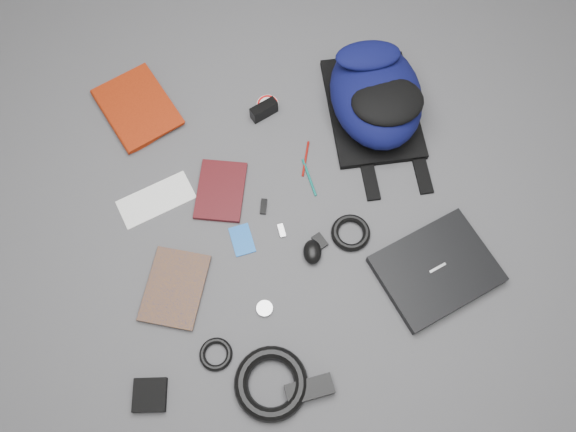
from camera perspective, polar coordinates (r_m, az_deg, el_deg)
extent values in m
plane|color=#4F4F51|center=(1.67, 0.00, -0.26)|extent=(4.00, 4.00, 0.00)
cube|color=black|center=(1.66, 14.83, -5.27)|extent=(0.37, 0.32, 0.03)
imported|color=maroon|center=(1.89, -17.74, 9.01)|extent=(0.28, 0.32, 0.03)
imported|color=#A55D0B|center=(1.65, -14.08, -6.59)|extent=(0.24, 0.27, 0.02)
cube|color=white|center=(1.74, -13.25, 1.62)|extent=(0.24, 0.15, 0.00)
cube|color=#390B0D|center=(1.71, -6.84, 2.58)|extent=(0.20, 0.23, 0.02)
cube|color=black|center=(1.82, -2.46, 10.69)|extent=(0.09, 0.06, 0.05)
cylinder|color=silver|center=(1.86, -2.08, 11.30)|extent=(0.07, 0.07, 0.00)
cylinder|color=#0B685D|center=(1.72, 2.17, 3.95)|extent=(0.01, 0.13, 0.01)
cylinder|color=maroon|center=(1.75, 1.80, 5.84)|extent=(0.05, 0.12, 0.01)
cube|color=blue|center=(1.65, -4.69, -2.43)|extent=(0.07, 0.10, 0.00)
cube|color=black|center=(1.68, -2.50, 0.97)|extent=(0.03, 0.05, 0.01)
cube|color=silver|center=(1.65, -0.65, -1.49)|extent=(0.02, 0.04, 0.01)
cube|color=black|center=(1.64, 3.25, -2.56)|extent=(0.04, 0.05, 0.01)
ellipsoid|color=black|center=(1.62, 2.49, -3.67)|extent=(0.07, 0.08, 0.04)
cylinder|color=#B6B6B8|center=(1.64, -10.59, -5.52)|extent=(0.05, 0.05, 0.01)
cylinder|color=#B4B4B6|center=(1.58, -2.39, -9.37)|extent=(0.06, 0.06, 0.01)
torus|color=black|center=(1.65, 6.38, -1.70)|extent=(0.15, 0.15, 0.02)
cube|color=black|center=(1.54, 2.19, -17.17)|extent=(0.13, 0.06, 0.03)
torus|color=black|center=(1.54, -1.73, -16.63)|extent=(0.22, 0.22, 0.04)
cube|color=black|center=(1.58, -13.86, -17.24)|extent=(0.10, 0.10, 0.02)
torus|color=black|center=(1.57, -7.33, -13.76)|extent=(0.11, 0.11, 0.02)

